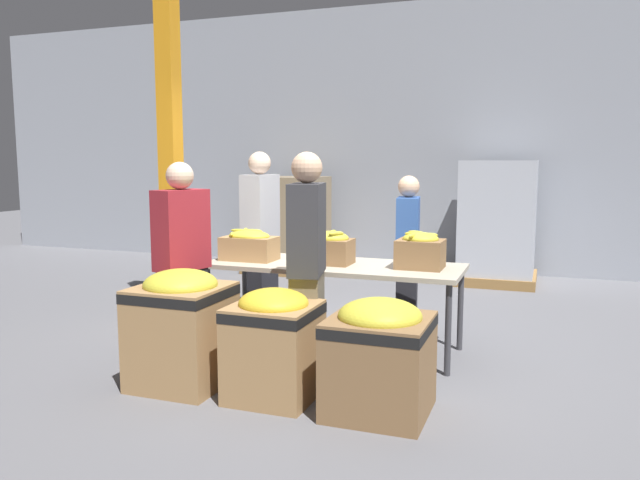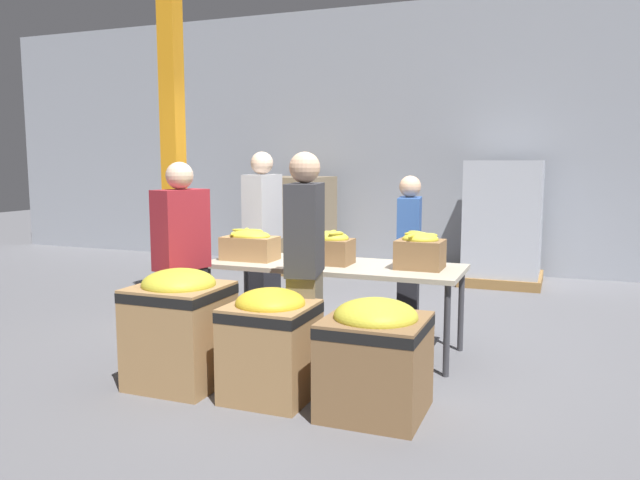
{
  "view_description": "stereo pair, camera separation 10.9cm",
  "coord_description": "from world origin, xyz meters",
  "px_view_note": "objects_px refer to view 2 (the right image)",
  "views": [
    {
      "loc": [
        1.73,
        -5.08,
        1.66
      ],
      "look_at": [
        -0.11,
        -0.06,
        0.98
      ],
      "focal_mm": 35.0,
      "sensor_mm": 36.0,
      "label": 1
    },
    {
      "loc": [
        1.83,
        -5.04,
        1.66
      ],
      "look_at": [
        -0.11,
        -0.06,
        0.98
      ],
      "focal_mm": 35.0,
      "sensor_mm": 36.0,
      "label": 2
    }
  ],
  "objects_px": {
    "volunteer_3": "(182,264)",
    "donation_bin_2": "(375,353)",
    "banana_box_0": "(250,245)",
    "support_pillar": "(173,127)",
    "volunteer_0": "(409,256)",
    "pallet_stack_1": "(294,225)",
    "sorting_table": "(334,270)",
    "banana_box_1": "(329,247)",
    "donation_bin_1": "(271,340)",
    "volunteer_2": "(263,236)",
    "donation_bin_0": "(180,324)",
    "volunteer_1": "(305,268)",
    "pallet_stack_0": "(503,223)",
    "banana_box_2": "(420,250)"
  },
  "relations": [
    {
      "from": "banana_box_2",
      "to": "volunteer_3",
      "type": "relative_size",
      "value": 0.23
    },
    {
      "from": "volunteer_3",
      "to": "donation_bin_2",
      "type": "bearing_deg",
      "value": -88.51
    },
    {
      "from": "volunteer_0",
      "to": "donation_bin_0",
      "type": "height_order",
      "value": "volunteer_0"
    },
    {
      "from": "volunteer_2",
      "to": "donation_bin_0",
      "type": "height_order",
      "value": "volunteer_2"
    },
    {
      "from": "volunteer_3",
      "to": "pallet_stack_1",
      "type": "xyz_separation_m",
      "value": [
        -0.9,
        4.33,
        -0.12
      ]
    },
    {
      "from": "banana_box_0",
      "to": "donation_bin_2",
      "type": "distance_m",
      "value": 1.98
    },
    {
      "from": "volunteer_3",
      "to": "support_pillar",
      "type": "bearing_deg",
      "value": 51.68
    },
    {
      "from": "donation_bin_2",
      "to": "pallet_stack_0",
      "type": "height_order",
      "value": "pallet_stack_0"
    },
    {
      "from": "banana_box_1",
      "to": "donation_bin_2",
      "type": "bearing_deg",
      "value": -57.36
    },
    {
      "from": "banana_box_1",
      "to": "support_pillar",
      "type": "height_order",
      "value": "support_pillar"
    },
    {
      "from": "donation_bin_1",
      "to": "support_pillar",
      "type": "height_order",
      "value": "support_pillar"
    },
    {
      "from": "pallet_stack_1",
      "to": "donation_bin_2",
      "type": "bearing_deg",
      "value": -60.77
    },
    {
      "from": "volunteer_1",
      "to": "donation_bin_0",
      "type": "bearing_deg",
      "value": 105.16
    },
    {
      "from": "donation_bin_1",
      "to": "volunteer_2",
      "type": "bearing_deg",
      "value": 117.75
    },
    {
      "from": "banana_box_0",
      "to": "banana_box_2",
      "type": "bearing_deg",
      "value": 3.85
    },
    {
      "from": "support_pillar",
      "to": "banana_box_1",
      "type": "bearing_deg",
      "value": -12.91
    },
    {
      "from": "banana_box_0",
      "to": "volunteer_0",
      "type": "distance_m",
      "value": 1.52
    },
    {
      "from": "support_pillar",
      "to": "pallet_stack_0",
      "type": "relative_size",
      "value": 2.41
    },
    {
      "from": "banana_box_1",
      "to": "volunteer_0",
      "type": "distance_m",
      "value": 0.93
    },
    {
      "from": "banana_box_1",
      "to": "volunteer_2",
      "type": "distance_m",
      "value": 1.32
    },
    {
      "from": "volunteer_0",
      "to": "volunteer_3",
      "type": "bearing_deg",
      "value": -54.13
    },
    {
      "from": "banana_box_0",
      "to": "support_pillar",
      "type": "relative_size",
      "value": 0.12
    },
    {
      "from": "volunteer_2",
      "to": "donation_bin_2",
      "type": "xyz_separation_m",
      "value": [
        1.82,
        -2.01,
        -0.46
      ]
    },
    {
      "from": "banana_box_0",
      "to": "volunteer_3",
      "type": "bearing_deg",
      "value": -109.09
    },
    {
      "from": "banana_box_0",
      "to": "sorting_table",
      "type": "bearing_deg",
      "value": 5.11
    },
    {
      "from": "banana_box_0",
      "to": "banana_box_2",
      "type": "distance_m",
      "value": 1.54
    },
    {
      "from": "volunteer_2",
      "to": "pallet_stack_1",
      "type": "height_order",
      "value": "volunteer_2"
    },
    {
      "from": "volunteer_3",
      "to": "donation_bin_0",
      "type": "bearing_deg",
      "value": -133.39
    },
    {
      "from": "sorting_table",
      "to": "pallet_stack_1",
      "type": "bearing_deg",
      "value": 118.62
    },
    {
      "from": "banana_box_0",
      "to": "banana_box_1",
      "type": "xyz_separation_m",
      "value": [
        0.75,
        0.05,
        0.01
      ]
    },
    {
      "from": "volunteer_0",
      "to": "pallet_stack_0",
      "type": "bearing_deg",
      "value": 159.39
    },
    {
      "from": "donation_bin_2",
      "to": "sorting_table",
      "type": "bearing_deg",
      "value": 120.95
    },
    {
      "from": "volunteer_0",
      "to": "volunteer_2",
      "type": "distance_m",
      "value": 1.58
    },
    {
      "from": "banana_box_2",
      "to": "donation_bin_1",
      "type": "height_order",
      "value": "banana_box_2"
    },
    {
      "from": "donation_bin_0",
      "to": "pallet_stack_1",
      "type": "xyz_separation_m",
      "value": [
        -1.17,
        4.78,
        0.24
      ]
    },
    {
      "from": "pallet_stack_0",
      "to": "banana_box_1",
      "type": "bearing_deg",
      "value": -107.31
    },
    {
      "from": "volunteer_0",
      "to": "pallet_stack_1",
      "type": "bearing_deg",
      "value": -148.05
    },
    {
      "from": "volunteer_0",
      "to": "pallet_stack_1",
      "type": "distance_m",
      "value": 3.72
    },
    {
      "from": "volunteer_3",
      "to": "donation_bin_2",
      "type": "xyz_separation_m",
      "value": [
        1.77,
        -0.45,
        -0.41
      ]
    },
    {
      "from": "donation_bin_1",
      "to": "pallet_stack_1",
      "type": "bearing_deg",
      "value": 111.84
    },
    {
      "from": "banana_box_0",
      "to": "pallet_stack_1",
      "type": "xyz_separation_m",
      "value": [
        -1.15,
        3.62,
        -0.21
      ]
    },
    {
      "from": "volunteer_1",
      "to": "banana_box_0",
      "type": "bearing_deg",
      "value": 36.72
    },
    {
      "from": "volunteer_3",
      "to": "banana_box_0",
      "type": "bearing_deg",
      "value": -3.44
    },
    {
      "from": "donation_bin_2",
      "to": "support_pillar",
      "type": "distance_m",
      "value": 3.49
    },
    {
      "from": "sorting_table",
      "to": "donation_bin_2",
      "type": "relative_size",
      "value": 2.9
    },
    {
      "from": "sorting_table",
      "to": "banana_box_1",
      "type": "bearing_deg",
      "value": -150.55
    },
    {
      "from": "banana_box_1",
      "to": "pallet_stack_0",
      "type": "distance_m",
      "value": 3.84
    },
    {
      "from": "volunteer_3",
      "to": "pallet_stack_0",
      "type": "bearing_deg",
      "value": -10.11
    },
    {
      "from": "donation_bin_2",
      "to": "banana_box_1",
      "type": "bearing_deg",
      "value": 122.64
    },
    {
      "from": "banana_box_0",
      "to": "support_pillar",
      "type": "bearing_deg",
      "value": 156.85
    }
  ]
}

